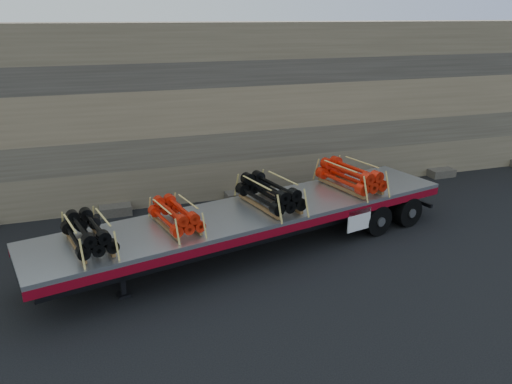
% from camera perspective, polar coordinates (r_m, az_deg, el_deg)
% --- Properties ---
extents(ground, '(120.00, 120.00, 0.00)m').
position_cam_1_polar(ground, '(16.11, -3.82, -7.29)').
color(ground, black).
rests_on(ground, ground).
extents(rock_wall, '(44.00, 3.00, 7.00)m').
position_cam_1_polar(rock_wall, '(21.07, -8.68, 9.09)').
color(rock_wall, '#7A6B54').
rests_on(rock_wall, ground).
extents(trailer, '(14.39, 5.77, 1.41)m').
position_cam_1_polar(trailer, '(16.19, -0.13, -4.32)').
color(trailer, '#B4B7BC').
rests_on(trailer, ground).
extents(bundle_front, '(1.47, 2.26, 0.74)m').
position_cam_1_polar(bundle_front, '(14.02, -18.62, -4.56)').
color(bundle_front, black).
rests_on(bundle_front, trailer).
extents(bundle_midfront, '(1.39, 2.13, 0.70)m').
position_cam_1_polar(bundle_midfront, '(14.68, -9.16, -2.72)').
color(bundle_midfront, red).
rests_on(bundle_midfront, trailer).
extents(bundle_midrear, '(1.70, 2.60, 0.85)m').
position_cam_1_polar(bundle_midrear, '(16.05, 1.58, -0.19)').
color(bundle_midrear, black).
rests_on(bundle_midrear, trailer).
extents(bundle_rear, '(1.73, 2.65, 0.86)m').
position_cam_1_polar(bundle_rear, '(18.03, 10.72, 1.74)').
color(bundle_rear, red).
rests_on(bundle_rear, trailer).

